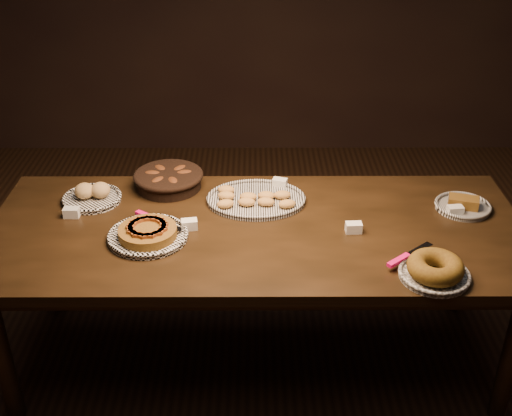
{
  "coord_description": "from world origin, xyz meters",
  "views": [
    {
      "loc": [
        -0.01,
        -2.42,
        2.24
      ],
      "look_at": [
        -0.0,
        0.05,
        0.82
      ],
      "focal_mm": 45.0,
      "sensor_mm": 36.0,
      "label": 1
    }
  ],
  "objects_px": {
    "madeleine_platter": "(255,199)",
    "bundt_cake_plate": "(435,270)",
    "buffet_table": "(257,241)",
    "apple_tart_plate": "(148,234)"
  },
  "relations": [
    {
      "from": "apple_tart_plate",
      "to": "bundt_cake_plate",
      "type": "distance_m",
      "value": 1.2
    },
    {
      "from": "buffet_table",
      "to": "apple_tart_plate",
      "type": "xyz_separation_m",
      "value": [
        -0.47,
        -0.09,
        0.1
      ]
    },
    {
      "from": "apple_tart_plate",
      "to": "madeleine_platter",
      "type": "relative_size",
      "value": 0.77
    },
    {
      "from": "madeleine_platter",
      "to": "bundt_cake_plate",
      "type": "height_order",
      "value": "bundt_cake_plate"
    },
    {
      "from": "buffet_table",
      "to": "bundt_cake_plate",
      "type": "bearing_deg",
      "value": -28.64
    },
    {
      "from": "buffet_table",
      "to": "apple_tart_plate",
      "type": "bearing_deg",
      "value": -169.2
    },
    {
      "from": "buffet_table",
      "to": "madeleine_platter",
      "type": "height_order",
      "value": "madeleine_platter"
    },
    {
      "from": "apple_tart_plate",
      "to": "bundt_cake_plate",
      "type": "bearing_deg",
      "value": -2.07
    },
    {
      "from": "apple_tart_plate",
      "to": "bundt_cake_plate",
      "type": "xyz_separation_m",
      "value": [
        1.16,
        -0.29,
        0.01
      ]
    },
    {
      "from": "apple_tart_plate",
      "to": "bundt_cake_plate",
      "type": "height_order",
      "value": "bundt_cake_plate"
    }
  ]
}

